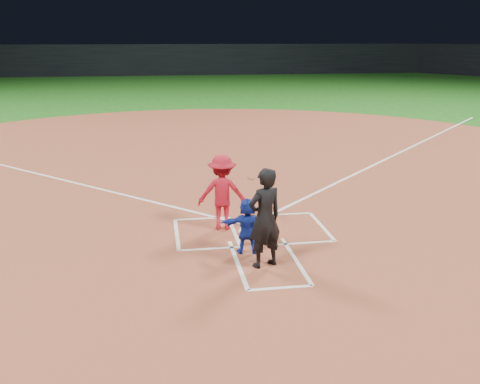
{
  "coord_description": "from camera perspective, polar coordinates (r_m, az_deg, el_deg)",
  "views": [
    {
      "loc": [
        -1.94,
        -10.67,
        4.05
      ],
      "look_at": [
        -0.3,
        -0.4,
        1.0
      ],
      "focal_mm": 40.0,
      "sensor_mm": 36.0,
      "label": 1
    }
  ],
  "objects": [
    {
      "name": "ground",
      "position": [
        11.58,
        1.16,
        -4.14
      ],
      "size": [
        120.0,
        120.0,
        0.0
      ],
      "primitive_type": "plane",
      "color": "#185816",
      "rests_on": "ground"
    },
    {
      "name": "home_plate_dirt",
      "position": [
        17.26,
        -2.37,
        2.78
      ],
      "size": [
        28.0,
        28.0,
        0.01
      ],
      "primitive_type": "cylinder",
      "color": "brown",
      "rests_on": "ground"
    },
    {
      "name": "stadium_wall_far",
      "position": [
        58.75,
        -7.38,
        13.82
      ],
      "size": [
        80.0,
        1.2,
        3.2
      ],
      "primitive_type": "cube",
      "color": "black",
      "rests_on": "ground"
    },
    {
      "name": "home_plate",
      "position": [
        11.57,
        1.16,
        -4.04
      ],
      "size": [
        0.6,
        0.6,
        0.02
      ],
      "primitive_type": "cylinder",
      "rotation": [
        0.0,
        0.0,
        3.14
      ],
      "color": "white",
      "rests_on": "home_plate_dirt"
    },
    {
      "name": "catcher",
      "position": [
        10.22,
        0.8,
        -3.64
      ],
      "size": [
        1.05,
        0.46,
        1.09
      ],
      "primitive_type": "imported",
      "rotation": [
        0.0,
        0.0,
        3.0
      ],
      "color": "#142CA6",
      "rests_on": "home_plate_dirt"
    },
    {
      "name": "umpire",
      "position": [
        9.52,
        2.66,
        -2.8
      ],
      "size": [
        0.78,
        0.66,
        1.84
      ],
      "primitive_type": "imported",
      "rotation": [
        0.0,
        0.0,
        3.52
      ],
      "color": "black",
      "rests_on": "home_plate_dirt"
    },
    {
      "name": "chalk_markings",
      "position": [
        16.57,
        -2.07,
        2.24
      ],
      "size": [
        28.35,
        17.32,
        0.01
      ],
      "color": "white",
      "rests_on": "home_plate_dirt"
    },
    {
      "name": "batter_at_plate",
      "position": [
        11.42,
        -1.9,
        -0.06
      ],
      "size": [
        1.32,
        0.93,
        1.63
      ],
      "color": "#B11325",
      "rests_on": "home_plate_dirt"
    }
  ]
}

